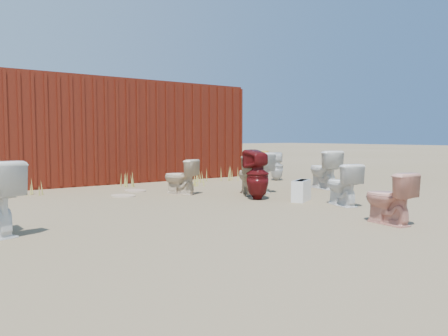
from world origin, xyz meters
TOP-DOWN VIEW (x-y plane):
  - ground at (0.00, 0.00)m, footprint 100.00×100.00m
  - shipping_container at (0.00, 5.20)m, footprint 6.00×2.40m
  - toilet_front_pink at (0.49, -2.18)m, footprint 0.41×0.66m
  - toilet_front_c at (1.20, -0.90)m, footprint 0.53×0.72m
  - toilet_front_maroon at (0.53, 0.36)m, footprint 0.41×0.42m
  - toilet_front_e at (2.67, 0.78)m, footprint 0.62×0.86m
  - toilet_back_beige_left at (-0.20, 1.72)m, footprint 0.62×0.74m
  - toilet_back_beige_right at (0.83, 0.96)m, footprint 0.69×0.83m
  - toilet_back_yellowlid at (1.23, 1.19)m, footprint 0.63×0.85m
  - toilet_back_e at (3.04, 2.61)m, footprint 0.44×0.44m
  - yellow_lid at (1.23, 1.19)m, footprint 0.39×0.49m
  - loose_tank at (1.03, -0.19)m, footprint 0.54×0.41m
  - loose_lid_near at (-0.70, 2.64)m, footprint 0.47×0.56m
  - loose_lid_far at (-1.18, 2.07)m, footprint 0.56×0.59m
  - weed_clump_a at (-2.41, 3.16)m, footprint 0.36×0.36m
  - weed_clump_b at (0.76, 2.77)m, footprint 0.32×0.32m
  - weed_clump_c at (2.03, 3.16)m, footprint 0.36×0.36m
  - weed_clump_d at (-0.50, 3.48)m, footprint 0.30×0.30m
  - weed_clump_e at (1.33, 3.32)m, footprint 0.34×0.34m
  - weed_clump_f at (2.84, 0.52)m, footprint 0.28×0.28m

SIDE VIEW (x-z plane):
  - ground at x=0.00m, z-range 0.00..0.00m
  - loose_lid_near at x=-0.70m, z-range 0.00..0.02m
  - loose_lid_far at x=-1.18m, z-range 0.00..0.02m
  - weed_clump_f at x=2.84m, z-range 0.00..0.23m
  - weed_clump_a at x=-2.41m, z-range 0.00..0.26m
  - weed_clump_b at x=0.76m, z-range 0.00..0.28m
  - weed_clump_d at x=-0.50m, z-range 0.00..0.29m
  - weed_clump_c at x=2.03m, z-range 0.00..0.34m
  - weed_clump_e at x=1.33m, z-range 0.00..0.34m
  - loose_tank at x=1.03m, z-range 0.00..0.35m
  - toilet_front_pink at x=0.49m, z-range 0.00..0.65m
  - toilet_back_beige_left at x=-0.20m, z-range 0.00..0.66m
  - toilet_front_c at x=1.20m, z-range 0.00..0.66m
  - toilet_back_e at x=3.04m, z-range 0.00..0.69m
  - toilet_back_beige_right at x=0.83m, z-range 0.00..0.74m
  - toilet_back_yellowlid at x=1.23m, z-range 0.00..0.77m
  - toilet_front_e at x=2.67m, z-range 0.00..0.79m
  - toilet_front_maroon at x=0.53m, z-range 0.00..0.85m
  - yellow_lid at x=1.23m, z-range 0.77..0.80m
  - shipping_container at x=0.00m, z-range 0.00..2.40m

